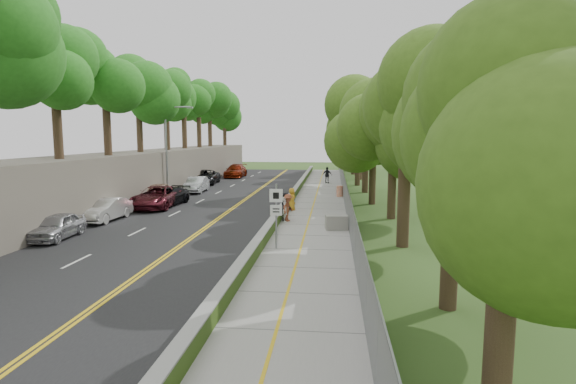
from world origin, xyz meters
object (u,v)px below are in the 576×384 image
Objects in this scene: streetlight at (169,145)px; car_2 at (157,197)px; concrete_block at (336,222)px; car_0 at (57,226)px; person_far at (327,175)px; signpost at (276,209)px; painter_0 at (292,199)px; construction_barrel at (340,191)px; car_1 at (106,210)px.

streetlight reaches higher than car_2.
concrete_block is 0.32× the size of car_0.
car_0 is 32.49m from person_far.
concrete_block is at bearing 59.21° from signpost.
car_0 is (-11.65, 0.95, -1.26)m from signpost.
car_2 is 3.55× the size of painter_0.
streetlight is at bearing -172.28° from construction_barrel.
streetlight reaches higher than painter_0.
signpost is at bearing 98.96° from person_far.
person_far reaches higher than car_1.
painter_0 is (11.35, 5.19, 0.11)m from car_1.
painter_0 reaches higher than car_0.
streetlight is 4.96× the size of painter_0.
car_2 is 10.19m from painter_0.
concrete_block is at bearing -28.77° from car_2.
car_1 is at bearing -90.72° from streetlight.
car_2 is 22.73m from person_far.
car_1 is at bearing 86.36° from car_0.
car_1 is at bearing 89.79° from painter_0.
person_far is (2.29, 19.20, 0.12)m from painter_0.
person_far reaches higher than concrete_block.
person_far is at bearing 54.34° from car_2.
concrete_block is 25.65m from person_far.
concrete_block is at bearing 11.26° from car_0.
streetlight is at bearing 91.71° from car_1.
car_1 is at bearing 152.56° from signpost.
car_0 is 0.68× the size of car_2.
signpost is at bearing -25.01° from car_1.
streetlight reaches higher than car_1.
person_far is (13.64, 24.39, 0.22)m from car_1.
concrete_block is (14.38, -12.20, -4.18)m from streetlight.
construction_barrel is (14.76, 2.00, -4.11)m from streetlight.
signpost is 5.80m from concrete_block.
car_1 is at bearing -138.97° from construction_barrel.
painter_0 is 0.87× the size of person_far.
streetlight is at bearing 85.87° from car_0.
construction_barrel is at bearing 26.51° from car_2.
car_1 is (-14.90, -12.97, 0.22)m from construction_barrel.
signpost is 15.56m from car_2.
car_0 is 15.32m from painter_0.
car_0 reaches higher than construction_barrel.
signpost reaches higher than car_2.
streetlight is 6.83m from car_2.
concrete_block is (2.87, 4.81, -1.50)m from signpost.
streetlight is 13.17m from painter_0.
construction_barrel is 0.59× the size of painter_0.
car_2 reaches higher than concrete_block.
car_0 is at bearing 175.32° from signpost.
person_far is (-0.88, 25.63, 0.51)m from concrete_block.
streetlight is 19.39m from person_far.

